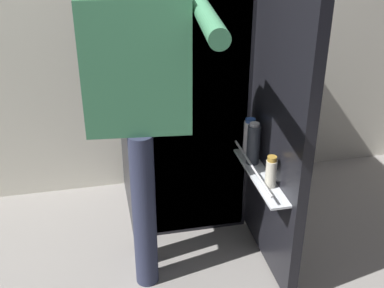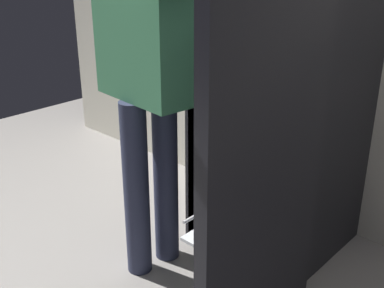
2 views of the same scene
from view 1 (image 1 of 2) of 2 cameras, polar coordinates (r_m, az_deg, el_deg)
ground_plane at (r=2.87m, az=0.86°, el=-13.07°), size 5.87×5.87×0.00m
refrigerator at (r=2.90m, az=-0.78°, el=6.19°), size 0.75×1.34×1.64m
person at (r=2.26m, az=-6.09°, el=6.33°), size 0.58×0.84×1.73m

